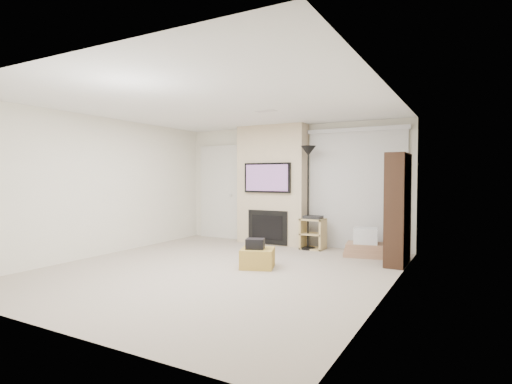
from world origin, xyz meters
The scene contains 16 objects.
floor centered at (0.00, 0.00, 0.00)m, with size 5.00×5.50×0.00m, color #B1A291.
ceiling centered at (0.00, 0.00, 2.50)m, with size 5.00×5.50×0.00m, color white.
wall_back centered at (0.00, 2.75, 1.25)m, with size 5.00×2.50×0.00m, color white.
wall_front centered at (0.00, -2.75, 1.25)m, with size 5.00×2.50×0.00m, color white.
wall_left centered at (-2.50, 0.00, 1.25)m, with size 5.50×2.50×0.00m, color white.
wall_right centered at (2.50, 0.00, 1.25)m, with size 5.50×2.50×0.00m, color white.
hvac_vent centered at (0.40, 0.80, 2.50)m, with size 0.35×0.18×0.01m, color silver.
ottoman centered at (0.46, 0.42, 0.15)m, with size 0.50×0.50×0.30m, color #B38F3A.
black_bag centered at (0.44, 0.37, 0.38)m, with size 0.28×0.22×0.16m, color black.
fireplace_wall centered at (-0.35, 2.54, 1.24)m, with size 1.50×0.47×2.50m.
entry_door centered at (-1.80, 2.71, 1.05)m, with size 1.02×0.11×2.14m.
vertical_blinds centered at (1.40, 2.70, 1.27)m, with size 1.98×0.10×2.37m.
floor_lamp centered at (0.57, 2.27, 1.59)m, with size 0.30×0.30×2.02m.
av_stand centered at (0.65, 2.34, 0.35)m, with size 0.45×0.38×0.66m.
box_stack centered at (1.73, 2.15, 0.19)m, with size 0.84×0.69×0.50m.
bookshelf centered at (2.34, 1.70, 0.90)m, with size 0.30×0.80×1.80m.
Camera 1 is at (3.42, -5.03, 1.43)m, focal length 28.00 mm.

